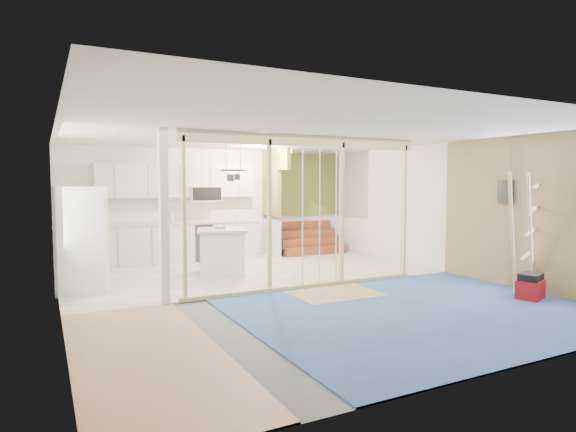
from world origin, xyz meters
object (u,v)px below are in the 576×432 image
island (222,252)px  ladder (524,233)px  toolbox (530,287)px  fridge (83,240)px

island → ladder: 5.34m
island → toolbox: 5.41m
fridge → toolbox: size_ratio=3.35×
fridge → ladder: (6.22, -3.45, 0.13)m
toolbox → ladder: ladder is taller
fridge → toolbox: bearing=-20.5°
ladder → fridge: bearing=132.9°
toolbox → island: bearing=110.9°
island → ladder: bearing=-27.6°
island → ladder: ladder is taller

